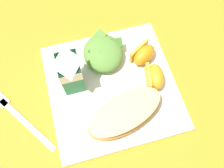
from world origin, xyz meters
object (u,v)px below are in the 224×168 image
at_px(milk_carton, 70,70).
at_px(white_plate, 112,87).
at_px(orange_wedge_front, 155,77).
at_px(metal_fork, 19,117).
at_px(green_salad_pile, 104,53).
at_px(cheesy_pizza_bread, 125,113).
at_px(orange_wedge_middle, 143,54).

bearing_deg(milk_carton, white_plate, -111.65).
relative_size(white_plate, orange_wedge_front, 4.26).
height_order(milk_carton, metal_fork, milk_carton).
bearing_deg(orange_wedge_front, green_salad_pile, 46.09).
bearing_deg(green_salad_pile, metal_fork, 111.97).
relative_size(white_plate, milk_carton, 2.55).
bearing_deg(metal_fork, white_plate, -87.14).
xyz_separation_m(cheesy_pizza_bread, orange_wedge_front, (0.06, -0.09, 0.00)).
bearing_deg(white_plate, milk_carton, 68.35).
bearing_deg(orange_wedge_front, white_plate, 82.48).
bearing_deg(orange_wedge_front, orange_wedge_middle, 5.10).
distance_m(cheesy_pizza_bread, metal_fork, 0.23).
distance_m(green_salad_pile, milk_carton, 0.10).
xyz_separation_m(white_plate, milk_carton, (0.03, 0.08, 0.07)).
height_order(white_plate, milk_carton, milk_carton).
height_order(white_plate, metal_fork, white_plate).
bearing_deg(cheesy_pizza_bread, metal_fork, 74.10).
xyz_separation_m(green_salad_pile, metal_fork, (-0.09, 0.21, -0.03)).
height_order(cheesy_pizza_bread, orange_wedge_middle, orange_wedge_middle).
bearing_deg(cheesy_pizza_bread, orange_wedge_middle, -33.46).
distance_m(white_plate, orange_wedge_front, 0.10).
bearing_deg(orange_wedge_front, cheesy_pizza_bread, 125.61).
distance_m(milk_carton, metal_fork, 0.16).
distance_m(cheesy_pizza_bread, orange_wedge_middle, 0.15).
distance_m(cheesy_pizza_bread, orange_wedge_front, 0.11).
bearing_deg(orange_wedge_middle, cheesy_pizza_bread, 146.54).
height_order(cheesy_pizza_bread, metal_fork, cheesy_pizza_bread).
relative_size(milk_carton, orange_wedge_middle, 1.57).
bearing_deg(milk_carton, cheesy_pizza_bread, -140.30).
relative_size(milk_carton, orange_wedge_front, 1.67).
distance_m(white_plate, metal_fork, 0.21).
bearing_deg(green_salad_pile, cheesy_pizza_bread, -177.68).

